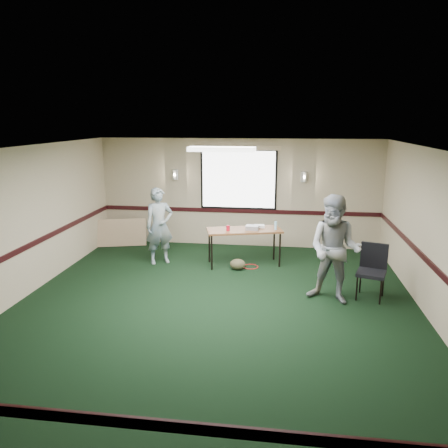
# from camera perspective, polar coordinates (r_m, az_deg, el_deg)

# --- Properties ---
(ground) EXTENTS (8.00, 8.00, 0.00)m
(ground) POSITION_cam_1_polar(r_m,az_deg,el_deg) (7.54, -1.36, -11.23)
(ground) COLOR black
(ground) RESTS_ON ground
(room_shell) EXTENTS (8.00, 8.02, 8.00)m
(room_shell) POSITION_cam_1_polar(r_m,az_deg,el_deg) (9.09, 0.70, 3.54)
(room_shell) COLOR #BFAE8A
(room_shell) RESTS_ON ground
(folding_table) EXTENTS (1.73, 1.05, 0.81)m
(folding_table) POSITION_cam_1_polar(r_m,az_deg,el_deg) (9.57, 2.65, -1.04)
(folding_table) COLOR brown
(folding_table) RESTS_ON ground
(projector) EXTENTS (0.29, 0.24, 0.09)m
(projector) POSITION_cam_1_polar(r_m,az_deg,el_deg) (9.53, 3.71, -0.47)
(projector) COLOR #96969E
(projector) RESTS_ON folding_table
(game_console) EXTENTS (0.24, 0.20, 0.05)m
(game_console) POSITION_cam_1_polar(r_m,az_deg,el_deg) (9.74, 4.65, -0.28)
(game_console) COLOR silver
(game_console) RESTS_ON folding_table
(red_cup) EXTENTS (0.08, 0.08, 0.11)m
(red_cup) POSITION_cam_1_polar(r_m,az_deg,el_deg) (9.42, 0.52, -0.53)
(red_cup) COLOR red
(red_cup) RESTS_ON folding_table
(water_bottle) EXTENTS (0.06, 0.06, 0.19)m
(water_bottle) POSITION_cam_1_polar(r_m,az_deg,el_deg) (9.54, 6.76, -0.22)
(water_bottle) COLOR #9BDEFE
(water_bottle) RESTS_ON folding_table
(duffel_bag) EXTENTS (0.41, 0.36, 0.24)m
(duffel_bag) POSITION_cam_1_polar(r_m,az_deg,el_deg) (9.42, 1.80, -5.28)
(duffel_bag) COLOR #473F28
(duffel_bag) RESTS_ON ground
(cable_coil) EXTENTS (0.38, 0.38, 0.02)m
(cable_coil) POSITION_cam_1_polar(r_m,az_deg,el_deg) (9.63, 3.50, -5.58)
(cable_coil) COLOR red
(cable_coil) RESTS_ON ground
(folded_table) EXTENTS (1.36, 0.56, 0.69)m
(folded_table) POSITION_cam_1_polar(r_m,az_deg,el_deg) (11.41, -13.56, -1.10)
(folded_table) COLOR tan
(folded_table) RESTS_ON ground
(conference_chair) EXTENTS (0.61, 0.62, 0.98)m
(conference_chair) POSITION_cam_1_polar(r_m,az_deg,el_deg) (8.34, 18.81, -5.27)
(conference_chair) COLOR black
(conference_chair) RESTS_ON ground
(person_left) EXTENTS (0.74, 0.67, 1.70)m
(person_left) POSITION_cam_1_polar(r_m,az_deg,el_deg) (9.77, -8.44, -0.25)
(person_left) COLOR #3A5C81
(person_left) RESTS_ON ground
(person_right) EXTENTS (1.13, 1.01, 1.91)m
(person_right) POSITION_cam_1_polar(r_m,az_deg,el_deg) (7.81, 14.25, -3.26)
(person_right) COLOR #7E92C4
(person_right) RESTS_ON ground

